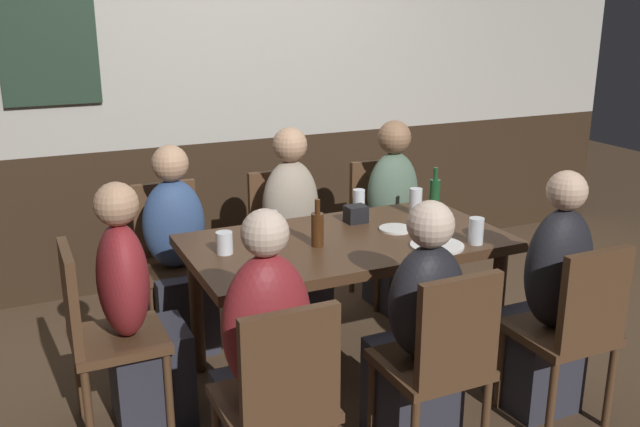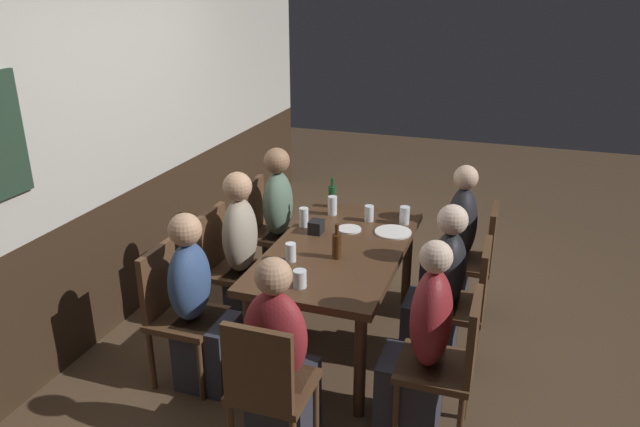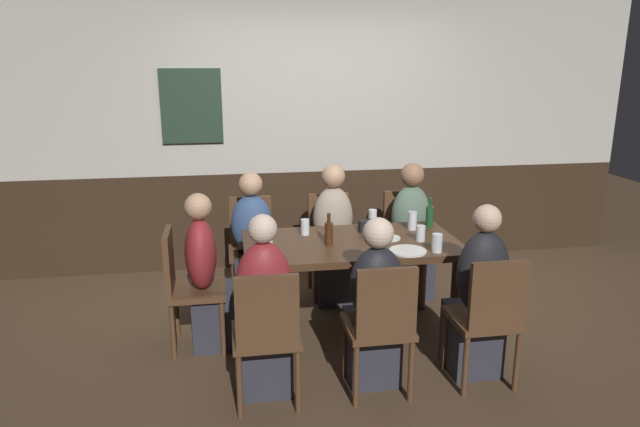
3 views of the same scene
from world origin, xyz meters
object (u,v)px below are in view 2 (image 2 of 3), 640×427
Objects in this scene: tumbler_short at (332,207)px; plate_white_small at (349,229)px; tumbler_water at (369,214)px; beer_glass_half at (300,279)px; condiment_caddy at (316,227)px; chair_left_far at (176,308)px; beer_bottle_brown at (337,245)px; chair_mid_far at (227,261)px; person_right_far at (284,229)px; chair_head_west at (267,384)px; pint_glass_pale at (405,216)px; plate_white_large at (393,232)px; chair_mid_near at (464,299)px; person_right_near at (453,253)px; chair_left_near at (450,359)px; beer_glass_tall at (291,254)px; person_left_far at (199,315)px; person_head_west at (280,369)px; person_mid_near at (438,298)px; beer_bottle_green at (332,196)px; chair_right_far at (266,227)px; pint_glass_stout at (304,218)px; chair_right_near at (475,255)px; person_mid_far at (247,264)px; dining_table at (339,258)px.

tumbler_short reaches higher than plate_white_small.
tumbler_water is 1.12× the size of beer_glass_half.
beer_glass_half reaches higher than condiment_caddy.
chair_left_far is 1.07m from beer_bottle_brown.
chair_mid_far is 0.71m from person_right_far.
person_right_far is at bearing 19.73° from chair_head_west.
pint_glass_pale is 0.50× the size of plate_white_large.
chair_mid_near is (-0.00, -1.68, 0.00)m from chair_mid_far.
person_right_near is (0.69, -1.51, -0.01)m from chair_mid_far.
tumbler_water is 0.23m from plate_white_small.
condiment_caddy is (0.85, 1.05, 0.29)m from chair_left_near.
chair_left_near is 7.37× the size of beer_glass_tall.
chair_left_near is 0.75× the size of person_right_near.
pint_glass_pale reaches higher than beer_glass_half.
plate_white_large is (-0.35, 0.38, 0.26)m from person_right_near.
person_left_far is at bearing 159.38° from tumbler_short.
plate_white_small is (0.46, 0.05, -0.08)m from beer_bottle_brown.
person_head_west reaches higher than beer_glass_tall.
chair_head_west is 1.46m from chair_mid_near.
person_mid_near is 4.36× the size of plate_white_large.
plate_white_large is at bearing -127.19° from tumbler_water.
beer_glass_tall is 0.70× the size of plate_white_small.
beer_glass_half is at bearing -170.30° from beer_bottle_green.
chair_mid_far is 1.00× the size of chair_mid_near.
chair_right_far reaches higher than beer_glass_half.
plate_white_large is at bearing -122.49° from beer_bottle_green.
person_left_far reaches higher than condiment_caddy.
person_left_far reaches higher than pint_glass_stout.
chair_right_far is at bearing 31.43° from beer_glass_half.
chair_mid_near is at bearing -114.45° from person_right_far.
pint_glass_stout is 0.45m from beer_bottle_green.
person_right_far is 4.56× the size of plate_white_large.
person_mid_near is 0.75m from beer_bottle_brown.
chair_mid_near reaches higher than beer_glass_tall.
person_mid_near reaches higher than chair_right_near.
chair_head_west is 1.51m from plate_white_small.
condiment_caddy is at bearing -138.67° from person_right_far.
chair_right_near is 1.21m from condiment_caddy.
chair_mid_far is 6.82× the size of pint_glass_pale.
beer_glass_tall is at bearing 30.09° from beer_glass_half.
chair_mid_far is 1.66m from person_right_near.
person_mid_near is (-0.69, -1.35, -0.03)m from person_right_far.
person_head_west is 9.83× the size of tumbler_water.
person_mid_far is at bearing -166.84° from chair_right_far.
beer_glass_tall is (-0.81, 0.29, -0.00)m from tumbler_water.
chair_mid_far is at bearing 140.41° from beer_bottle_green.
tumbler_short is at bearing -49.43° from chair_mid_far.
dining_table is 0.69m from person_mid_far.
beer_bottle_brown is (0.51, -0.88, 0.33)m from chair_left_far.
chair_mid_near is 8.00× the size of condiment_caddy.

